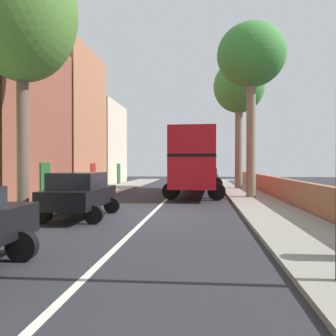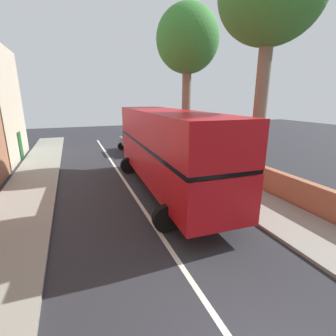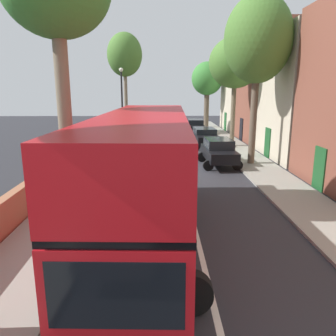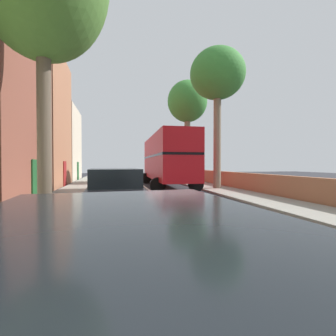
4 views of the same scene
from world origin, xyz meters
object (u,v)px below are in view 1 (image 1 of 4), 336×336
Objects in this scene: street_tree_right_1 at (251,58)px; street_tree_right_5 at (239,88)px; parked_car_grey_right_3 at (207,175)px; double_decker_bus at (197,159)px; street_tree_left_0 at (22,13)px; parked_car_black_left_0 at (80,192)px.

street_tree_right_1 is 7.39m from street_tree_right_5.
parked_car_grey_right_3 is 0.44× the size of street_tree_right_5.
double_decker_bus reaches higher than parked_car_grey_right_3.
street_tree_right_5 is at bearing 58.09° from street_tree_left_0.
double_decker_bus is at bearing 59.38° from street_tree_left_0.
parked_car_black_left_0 is at bearing -103.68° from parked_car_grey_right_3.
parked_car_grey_right_3 is 0.45× the size of street_tree_left_0.
parked_car_black_left_0 is 12.97m from street_tree_right_1.
double_decker_bus is 10.13m from parked_car_grey_right_3.
street_tree_right_5 is at bearing -65.47° from parked_car_grey_right_3.
double_decker_bus is 2.47× the size of parked_car_grey_right_3.
street_tree_right_5 is (3.24, 4.66, 5.75)m from double_decker_bus.
street_tree_left_0 is 18.12m from street_tree_right_5.
street_tree_left_0 is at bearing -109.03° from parked_car_grey_right_3.
street_tree_left_0 is (-7.14, -20.72, 6.69)m from parked_car_grey_right_3.
parked_car_black_left_0 is at bearing -111.72° from double_decker_bus.
parked_car_grey_right_3 is (0.80, 10.00, -1.40)m from double_decker_bus.
street_tree_left_0 reaches higher than parked_car_black_left_0.
parked_car_black_left_0 is 21.14m from parked_car_grey_right_3.
street_tree_right_1 is at bearing -90.56° from street_tree_right_5.
parked_car_black_left_0 is 0.91× the size of parked_car_grey_right_3.
parked_car_grey_right_3 is 0.45× the size of street_tree_right_1.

